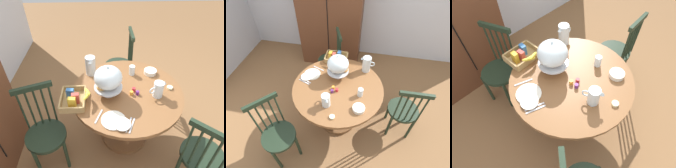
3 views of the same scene
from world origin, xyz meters
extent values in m
plane|color=brown|center=(0.00, 0.00, 0.00)|extent=(10.00, 10.00, 0.00)
cylinder|color=brown|center=(-0.14, 0.00, 0.72)|extent=(1.14, 1.14, 0.04)
cylinder|color=brown|center=(-0.14, 0.00, 0.39)|extent=(0.14, 0.14, 0.63)
cylinder|color=brown|center=(-0.14, 0.00, 0.03)|extent=(0.56, 0.56, 0.06)
cylinder|color=#1E2D1E|center=(0.73, 0.03, 0.45)|extent=(0.40, 0.40, 0.04)
cylinder|color=#1E2D1E|center=(0.87, 0.17, 0.23)|extent=(0.04, 0.04, 0.45)
cylinder|color=#1E2D1E|center=(0.59, 0.16, 0.23)|extent=(0.04, 0.04, 0.45)
cylinder|color=#1E2D1E|center=(0.87, -0.11, 0.23)|extent=(0.04, 0.04, 0.45)
cylinder|color=#1E2D1E|center=(0.59, -0.12, 0.23)|extent=(0.04, 0.04, 0.45)
cylinder|color=#1E2D1E|center=(0.88, -0.13, 0.69)|extent=(0.02, 0.02, 0.48)
cylinder|color=#1E2D1E|center=(0.81, -0.13, 0.69)|extent=(0.02, 0.02, 0.48)
cylinder|color=#1E2D1E|center=(0.74, -0.13, 0.69)|extent=(0.02, 0.02, 0.48)
cylinder|color=#1E2D1E|center=(0.67, -0.14, 0.69)|extent=(0.02, 0.02, 0.48)
cylinder|color=#1E2D1E|center=(0.60, -0.14, 0.69)|extent=(0.02, 0.02, 0.48)
cube|color=#1E2D1E|center=(0.74, -0.13, 0.95)|extent=(0.36, 0.04, 0.05)
cylinder|color=#1E2D1E|center=(-0.45, 0.82, 0.45)|extent=(0.40, 0.40, 0.04)
cylinder|color=#1E2D1E|center=(-0.63, 0.90, 0.23)|extent=(0.04, 0.04, 0.45)
cylinder|color=#1E2D1E|center=(-0.53, 0.64, 0.23)|extent=(0.04, 0.04, 0.45)
cylinder|color=#1E2D1E|center=(-0.37, 1.00, 0.23)|extent=(0.04, 0.04, 0.45)
cylinder|color=#1E2D1E|center=(-0.27, 0.74, 0.23)|extent=(0.04, 0.04, 0.45)
cylinder|color=#1E2D1E|center=(-0.35, 1.01, 0.69)|extent=(0.02, 0.02, 0.48)
cylinder|color=#1E2D1E|center=(-0.32, 0.94, 0.69)|extent=(0.02, 0.02, 0.48)
cylinder|color=#1E2D1E|center=(-0.30, 0.88, 0.69)|extent=(0.02, 0.02, 0.48)
cylinder|color=#1E2D1E|center=(-0.27, 0.81, 0.69)|extent=(0.02, 0.02, 0.48)
cylinder|color=#1E2D1E|center=(-0.25, 0.75, 0.69)|extent=(0.02, 0.02, 0.48)
cube|color=#1E2D1E|center=(-0.30, 0.88, 0.95)|extent=(0.16, 0.35, 0.05)
cylinder|color=#1E2D1E|center=(-0.72, -0.65, 0.45)|extent=(0.40, 0.40, 0.04)
cylinder|color=#1E2D1E|center=(-0.71, -0.84, 0.23)|extent=(0.04, 0.04, 0.45)
cylinder|color=#1E2D1E|center=(-0.52, -0.64, 0.23)|extent=(0.04, 0.04, 0.45)
cylinder|color=#1E2D1E|center=(-0.93, -0.64, 0.69)|extent=(0.02, 0.02, 0.48)
cylinder|color=#1E2D1E|center=(-0.89, -0.59, 0.69)|extent=(0.02, 0.02, 0.48)
cylinder|color=#1E2D1E|center=(-0.84, -0.54, 0.69)|extent=(0.02, 0.02, 0.48)
cylinder|color=#1E2D1E|center=(-0.79, -0.49, 0.69)|extent=(0.02, 0.02, 0.48)
cylinder|color=#1E2D1E|center=(-0.75, -0.44, 0.69)|extent=(0.02, 0.02, 0.48)
cube|color=#1E2D1E|center=(-0.84, -0.54, 0.95)|extent=(0.27, 0.29, 0.05)
cylinder|color=silver|center=(-0.18, 0.19, 0.75)|extent=(0.12, 0.12, 0.02)
cylinder|color=silver|center=(-0.18, 0.19, 0.79)|extent=(0.03, 0.03, 0.09)
cylinder|color=silver|center=(-0.18, 0.19, 0.84)|extent=(0.28, 0.28, 0.01)
torus|color=#B27033|center=(-0.10, 0.20, 0.86)|extent=(0.10, 0.10, 0.03)
torus|color=#D19347|center=(-0.21, 0.26, 0.86)|extent=(0.10, 0.10, 0.03)
torus|color=#935628|center=(-0.19, 0.16, 0.86)|extent=(0.10, 0.10, 0.03)
ellipsoid|color=silver|center=(-0.18, 0.19, 0.95)|extent=(0.27, 0.27, 0.22)
sphere|color=silver|center=(-0.18, 0.19, 1.07)|extent=(0.02, 0.02, 0.02)
cylinder|color=silver|center=(0.17, 0.38, 0.85)|extent=(0.11, 0.11, 0.22)
cylinder|color=orange|center=(0.17, 0.38, 0.82)|extent=(0.10, 0.10, 0.15)
cone|color=silver|center=(0.11, 0.38, 0.94)|extent=(0.04, 0.04, 0.03)
torus|color=silver|center=(0.25, 0.38, 0.86)|extent=(0.07, 0.02, 0.07)
cylinder|color=silver|center=(-0.22, -0.30, 0.82)|extent=(0.10, 0.10, 0.16)
cylinder|color=white|center=(-0.22, -0.30, 0.80)|extent=(0.09, 0.09, 0.11)
cone|color=silver|center=(-0.20, -0.35, 0.89)|extent=(0.05, 0.05, 0.03)
torus|color=silver|center=(-0.24, -0.23, 0.83)|extent=(0.04, 0.07, 0.07)
cube|color=tan|center=(-0.27, 0.53, 0.75)|extent=(0.30, 0.22, 0.01)
cube|color=tan|center=(-0.27, 0.42, 0.78)|extent=(0.30, 0.02, 0.07)
cube|color=tan|center=(-0.27, 0.64, 0.78)|extent=(0.30, 0.02, 0.07)
cube|color=tan|center=(-0.42, 0.53, 0.78)|extent=(0.02, 0.22, 0.07)
cube|color=tan|center=(-0.12, 0.53, 0.78)|extent=(0.02, 0.22, 0.07)
cube|color=gold|center=(-0.35, 0.53, 0.81)|extent=(0.05, 0.07, 0.11)
cube|color=#B23D33|center=(-0.30, 0.50, 0.81)|extent=(0.05, 0.07, 0.11)
cube|color=#336BAD|center=(-0.23, 0.56, 0.81)|extent=(0.05, 0.07, 0.11)
ellipsoid|color=yellow|center=(-0.30, 0.39, 0.84)|extent=(0.14, 0.08, 0.05)
ellipsoid|color=yellow|center=(-0.27, 0.39, 0.84)|extent=(0.13, 0.03, 0.05)
ellipsoid|color=yellow|center=(-0.24, 0.39, 0.84)|extent=(0.14, 0.08, 0.05)
cylinder|color=white|center=(-0.52, 0.16, 0.75)|extent=(0.22, 0.22, 0.01)
cylinder|color=white|center=(-0.58, 0.08, 0.76)|extent=(0.15, 0.15, 0.01)
cylinder|color=white|center=(0.15, -0.29, 0.76)|extent=(0.14, 0.14, 0.04)
cylinder|color=silver|center=(0.15, -0.08, 0.80)|extent=(0.06, 0.06, 0.11)
cylinder|color=beige|center=(-0.12, -0.45, 0.75)|extent=(0.06, 0.06, 0.02)
cylinder|color=#B7282D|center=(-0.14, -0.07, 0.76)|extent=(0.04, 0.04, 0.04)
cylinder|color=orange|center=(-0.19, -0.04, 0.76)|extent=(0.04, 0.04, 0.04)
cylinder|color=#5B2366|center=(-0.19, -0.10, 0.76)|extent=(0.04, 0.04, 0.04)
cube|color=silver|center=(-0.57, 0.03, 0.74)|extent=(0.16, 0.08, 0.01)
cube|color=silver|center=(-0.59, 0.00, 0.74)|extent=(0.16, 0.08, 0.01)
cube|color=silver|center=(-0.47, 0.29, 0.74)|extent=(0.16, 0.08, 0.01)
camera|label=1|loc=(-1.67, 0.21, 2.12)|focal=32.23mm
camera|label=2|loc=(0.15, -1.43, 2.37)|focal=27.90mm
camera|label=3|loc=(-0.96, -0.65, 2.03)|focal=29.06mm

